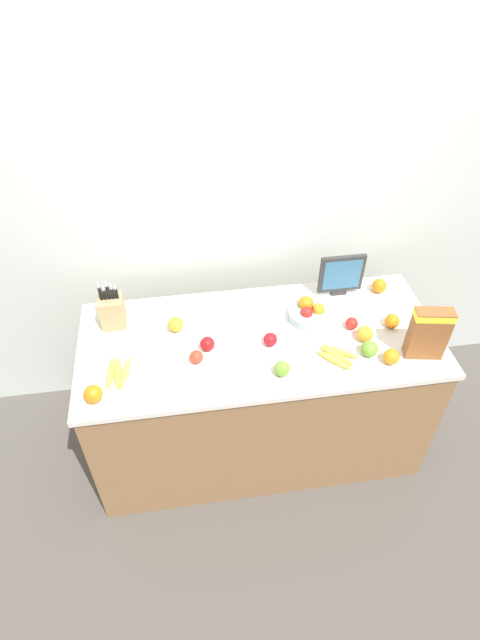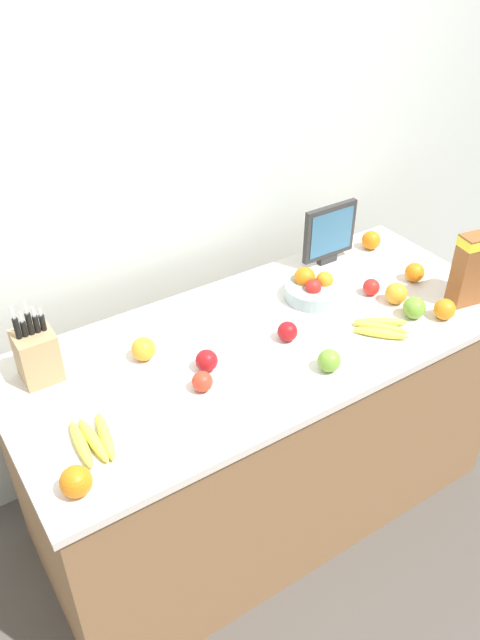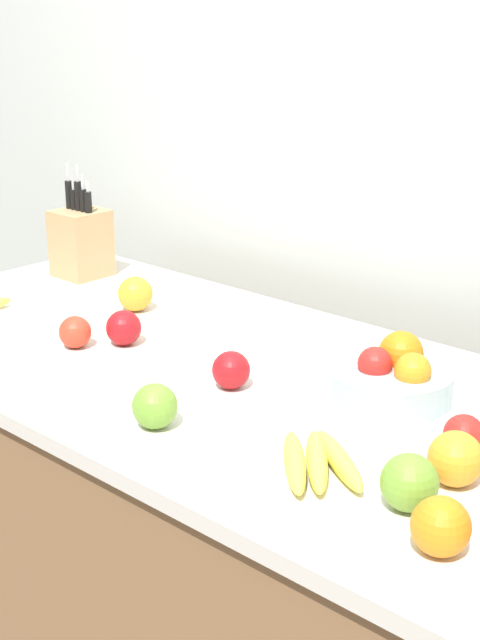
{
  "view_description": "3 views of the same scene",
  "coord_description": "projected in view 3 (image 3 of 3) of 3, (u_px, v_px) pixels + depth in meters",
  "views": [
    {
      "loc": [
        -0.37,
        -1.79,
        2.69
      ],
      "look_at": [
        -0.1,
        0.04,
        0.99
      ],
      "focal_mm": 28.0,
      "sensor_mm": 36.0,
      "label": 1
    },
    {
      "loc": [
        -1.04,
        -1.41,
        2.22
      ],
      "look_at": [
        -0.09,
        0.05,
        0.97
      ],
      "focal_mm": 35.0,
      "sensor_mm": 36.0,
      "label": 2
    },
    {
      "loc": [
        1.06,
        -1.16,
        1.56
      ],
      "look_at": [
        -0.01,
        0.02,
        1.0
      ],
      "focal_mm": 50.0,
      "sensor_mm": 36.0,
      "label": 3
    }
  ],
  "objects": [
    {
      "name": "counter",
      "position": [
        236.0,
        572.0,
        1.85
      ],
      "size": [
        1.84,
        0.8,
        0.9
      ],
      "color": "olive",
      "rests_on": "ground_plane"
    },
    {
      "name": "banana_bunch_left",
      "position": [
        317.0,
        461.0,
        1.34
      ],
      "size": [
        0.21,
        0.2,
        0.03
      ],
      "rotation": [
        0.0,
        0.0,
        2.39
      ],
      "color": "yellow",
      "rests_on": "counter"
    },
    {
      "name": "knife_block",
      "position": [
        81.0,
        242.0,
        2.29
      ],
      "size": [
        0.12,
        0.12,
        0.29
      ],
      "color": "tan",
      "rests_on": "counter"
    },
    {
      "name": "apple_by_knife_block",
      "position": [
        231.0,
        370.0,
        1.63
      ],
      "size": [
        0.07,
        0.07,
        0.07
      ],
      "primitive_type": "sphere",
      "color": "#A31419",
      "rests_on": "counter"
    },
    {
      "name": "fruit_bowl",
      "position": [
        392.0,
        377.0,
        1.59
      ],
      "size": [
        0.22,
        0.22,
        0.11
      ],
      "color": "#99B2B7",
      "rests_on": "counter"
    },
    {
      "name": "orange_front_center",
      "position": [
        456.0,
        459.0,
        1.29
      ],
      "size": [
        0.08,
        0.08,
        0.08
      ],
      "primitive_type": "sphere",
      "color": "orange",
      "rests_on": "counter"
    },
    {
      "name": "apple_rightmost",
      "position": [
        155.0,
        406.0,
        1.47
      ],
      "size": [
        0.08,
        0.08,
        0.08
      ],
      "primitive_type": "sphere",
      "color": "#6B9E33",
      "rests_on": "counter"
    },
    {
      "name": "apple_leftmost",
      "position": [
        124.0,
        328.0,
        1.83
      ],
      "size": [
        0.07,
        0.07,
        0.07
      ],
      "primitive_type": "sphere",
      "color": "#A31419",
      "rests_on": "counter"
    },
    {
      "name": "apple_near_bananas",
      "position": [
        409.0,
        483.0,
        1.23
      ],
      "size": [
        0.08,
        0.08,
        0.08
      ],
      "primitive_type": "sphere",
      "color": "#6B9E33",
      "rests_on": "counter"
    },
    {
      "name": "apple_rear",
      "position": [
        75.0,
        332.0,
        1.82
      ],
      "size": [
        0.07,
        0.07,
        0.07
      ],
      "primitive_type": "sphere",
      "color": "red",
      "rests_on": "counter"
    },
    {
      "name": "orange_by_cereal",
      "position": [
        441.0,
        526.0,
        1.13
      ],
      "size": [
        0.08,
        0.08,
        0.08
      ],
      "primitive_type": "sphere",
      "color": "orange",
      "rests_on": "counter"
    },
    {
      "name": "wall_back",
      "position": [
        420.0,
        129.0,
        2.0
      ],
      "size": [
        9.0,
        0.06,
        2.6
      ],
      "color": "silver",
      "rests_on": "ground_plane"
    },
    {
      "name": "orange_mid_left",
      "position": [
        135.0,
        294.0,
        2.04
      ],
      "size": [
        0.08,
        0.08,
        0.08
      ],
      "primitive_type": "sphere",
      "color": "orange",
      "rests_on": "counter"
    },
    {
      "name": "apple_front",
      "position": [
        464.0,
        434.0,
        1.39
      ],
      "size": [
        0.06,
        0.06,
        0.06
      ],
      "primitive_type": "sphere",
      "color": "red",
      "rests_on": "counter"
    }
  ]
}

